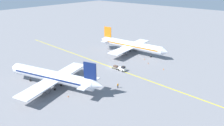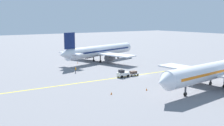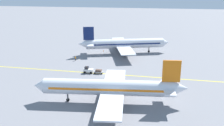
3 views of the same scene
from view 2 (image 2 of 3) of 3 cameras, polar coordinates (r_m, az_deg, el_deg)
ground_plane at (r=69.93m, az=5.79°, el=-2.59°), size 400.00×400.00×0.00m
apron_yellow_centreline at (r=69.93m, az=5.79°, el=-2.58°), size 6.19×119.88×0.01m
airplane_at_gate at (r=90.93m, az=-2.63°, el=2.63°), size 28.37×34.99×10.60m
airplane_adjacent_stand at (r=60.10m, az=21.38°, el=-1.59°), size 28.33×35.55×10.60m
baggage_tug_white at (r=66.68m, az=2.38°, el=-2.35°), size 1.81×3.04×2.11m
baggage_cart_trailing at (r=68.63m, az=4.64°, el=-2.15°), size 1.46×2.63×1.24m
ground_crew_worker at (r=72.72m, az=-7.94°, el=-1.43°), size 0.57×0.29×1.68m
traffic_cone_near_nose at (r=51.69m, az=-0.15°, el=-6.58°), size 0.32×0.32×0.55m
traffic_cone_mid_apron at (r=88.28m, az=-7.55°, el=0.10°), size 0.32×0.32×0.55m
traffic_cone_by_wingtip at (r=55.62m, az=12.59°, el=-5.65°), size 0.32×0.32×0.55m
traffic_cone_far_edge at (r=55.06m, az=7.54°, el=-5.66°), size 0.32×0.32×0.55m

